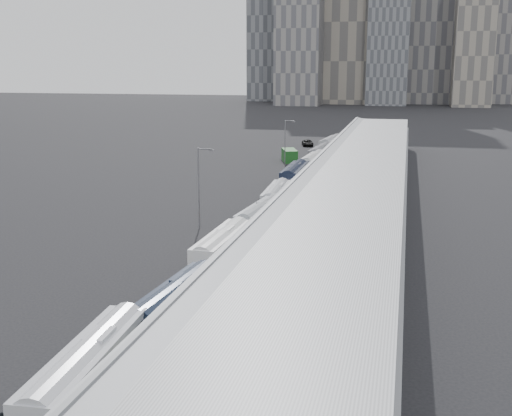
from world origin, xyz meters
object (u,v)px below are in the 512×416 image
(street_lamp_far, at_px, (286,139))
(suv, at_px, (308,143))
(bus_4, at_px, (276,200))
(street_lamp_near, at_px, (200,183))
(bus_2, at_px, (222,251))
(bus_3, at_px, (261,221))
(bus_6, at_px, (313,165))
(bus_8, at_px, (331,147))
(shipping_container, at_px, (290,155))
(bus_7, at_px, (321,157))
(bus_5, at_px, (295,178))
(bus_0, at_px, (89,379))
(bus_1, at_px, (176,308))

(street_lamp_far, distance_m, suv, 32.38)
(bus_4, distance_m, street_lamp_near, 14.21)
(bus_2, height_order, bus_3, bus_2)
(bus_3, height_order, street_lamp_far, street_lamp_far)
(bus_6, relative_size, bus_8, 0.96)
(bus_2, relative_size, bus_3, 1.00)
(bus_8, distance_m, street_lamp_far, 20.34)
(bus_8, relative_size, shipping_container, 2.07)
(bus_3, distance_m, street_lamp_far, 53.51)
(bus_3, height_order, bus_6, bus_6)
(bus_7, bearing_deg, street_lamp_near, -93.76)
(street_lamp_far, bearing_deg, bus_4, -81.20)
(bus_5, relative_size, bus_8, 0.99)
(street_lamp_far, height_order, shipping_container, street_lamp_far)
(bus_2, distance_m, shipping_container, 71.78)
(shipping_container, distance_m, suv, 27.07)
(bus_6, bearing_deg, bus_0, -87.17)
(street_lamp_near, distance_m, street_lamp_far, 52.40)
(bus_5, height_order, street_lamp_near, street_lamp_near)
(bus_2, xyz_separation_m, street_lamp_far, (-6.04, 66.50, 3.63))
(bus_0, relative_size, shipping_container, 2.05)
(bus_5, relative_size, bus_6, 1.03)
(bus_0, bearing_deg, bus_4, 86.11)
(bus_5, distance_m, street_lamp_near, 29.31)
(bus_2, bearing_deg, bus_7, 91.11)
(bus_1, height_order, bus_2, bus_2)
(bus_4, xyz_separation_m, bus_8, (0.54, 59.60, 0.15))
(bus_2, bearing_deg, suv, 95.43)
(bus_3, xyz_separation_m, bus_4, (-0.59, 12.16, -0.02))
(bus_6, bearing_deg, bus_1, -86.52)
(bus_2, relative_size, bus_4, 1.02)
(bus_0, relative_size, street_lamp_far, 1.49)
(bus_1, xyz_separation_m, bus_6, (-0.02, 72.65, 0.09))
(bus_3, bearing_deg, suv, 100.35)
(bus_4, xyz_separation_m, bus_7, (0.33, 43.43, 0.11))
(bus_5, xyz_separation_m, street_lamp_near, (-6.73, -28.24, 4.00))
(bus_5, xyz_separation_m, suv, (-6.51, 56.23, -0.89))
(bus_2, xyz_separation_m, bus_3, (0.86, 13.55, -0.02))
(bus_2, bearing_deg, bus_0, -88.68)
(bus_5, relative_size, street_lamp_far, 1.49)
(bus_4, bearing_deg, bus_8, 86.89)
(bus_5, bearing_deg, bus_0, -90.50)
(bus_1, height_order, street_lamp_near, street_lamp_near)
(bus_4, xyz_separation_m, shipping_container, (-6.48, 45.80, -0.22))
(bus_0, height_order, bus_2, bus_0)
(bus_7, height_order, street_lamp_far, street_lamp_far)
(street_lamp_far, bearing_deg, bus_3, -82.57)
(bus_8, bearing_deg, suv, 124.97)
(bus_1, relative_size, shipping_container, 1.88)
(bus_0, xyz_separation_m, bus_8, (0.95, 112.64, 0.01))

